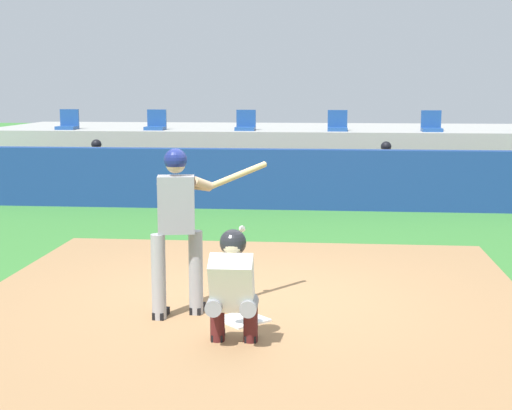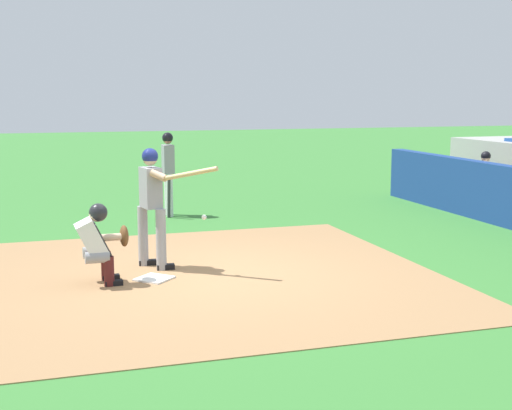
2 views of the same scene
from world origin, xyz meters
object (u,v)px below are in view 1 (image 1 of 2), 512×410
object	(u,v)px
stadium_seat_3	(337,125)
stadium_seat_1	(156,124)
batter_at_plate	(179,221)
dugout_player_0	(95,169)
dugout_player_1	(386,172)
stadium_seat_4	(432,125)
catcher_crouched	(232,283)
home_plate	(242,319)
stadium_seat_2	(246,125)
stadium_seat_0	(68,124)

from	to	relation	value
stadium_seat_3	stadium_seat_1	bearing A→B (deg)	180.00
batter_at_plate	stadium_seat_3	size ratio (longest dim) A/B	3.76
dugout_player_0	dugout_player_1	bearing A→B (deg)	0.00
dugout_player_0	stadium_seat_4	distance (m)	7.70
stadium_seat_1	batter_at_plate	bearing A→B (deg)	-75.66
stadium_seat_3	stadium_seat_4	xyz separation A→B (m)	(2.17, 0.00, 0.00)
batter_at_plate	catcher_crouched	world-z (taller)	batter_at_plate
batter_at_plate	dugout_player_1	size ratio (longest dim) A/B	1.39
stadium_seat_4	dugout_player_0	bearing A→B (deg)	-164.58
home_plate	batter_at_plate	bearing A→B (deg)	170.87
dugout_player_0	stadium_seat_1	bearing A→B (deg)	66.72
home_plate	stadium_seat_2	bearing A→B (deg)	96.08
dugout_player_0	dugout_player_1	distance (m)	6.20
catcher_crouched	stadium_seat_2	bearing A→B (deg)	95.61
stadium_seat_3	stadium_seat_2	bearing A→B (deg)	180.00
stadium_seat_1	stadium_seat_3	distance (m)	4.33
batter_at_plate	stadium_seat_4	bearing A→B (deg)	68.70
dugout_player_0	stadium_seat_3	xyz separation A→B (m)	(5.21, 2.03, 0.86)
batter_at_plate	stadium_seat_0	xyz separation A→B (m)	(-4.74, 10.07, 0.50)
batter_at_plate	catcher_crouched	xyz separation A→B (m)	(0.66, -0.84, -0.43)
dugout_player_0	stadium_seat_0	distance (m)	2.56
stadium_seat_0	stadium_seat_3	xyz separation A→B (m)	(6.50, 0.00, 0.00)
home_plate	stadium_seat_4	bearing A→B (deg)	72.29
home_plate	dugout_player_1	world-z (taller)	dugout_player_1
dugout_player_0	stadium_seat_0	bearing A→B (deg)	122.40
stadium_seat_0	catcher_crouched	bearing A→B (deg)	-63.64
dugout_player_0	stadium_seat_2	xyz separation A→B (m)	(3.04, 2.03, 0.86)
home_plate	stadium_seat_1	distance (m)	10.79
batter_at_plate	stadium_seat_1	size ratio (longest dim) A/B	3.76
stadium_seat_1	stadium_seat_2	size ratio (longest dim) A/B	1.00
catcher_crouched	stadium_seat_4	size ratio (longest dim) A/B	3.85
stadium_seat_1	stadium_seat_2	distance (m)	2.17
home_plate	stadium_seat_4	distance (m)	10.79
batter_at_plate	stadium_seat_3	distance (m)	10.23
home_plate	stadium_seat_2	world-z (taller)	stadium_seat_2
dugout_player_1	stadium_seat_3	world-z (taller)	stadium_seat_3
home_plate	dugout_player_0	world-z (taller)	dugout_player_0
home_plate	stadium_seat_4	size ratio (longest dim) A/B	0.92
home_plate	stadium_seat_2	size ratio (longest dim) A/B	0.92
stadium_seat_2	stadium_seat_4	size ratio (longest dim) A/B	1.00
catcher_crouched	stadium_seat_3	size ratio (longest dim) A/B	3.85
stadium_seat_4	stadium_seat_0	bearing A→B (deg)	180.00
dugout_player_1	stadium_seat_1	world-z (taller)	stadium_seat_1
batter_at_plate	stadium_seat_3	bearing A→B (deg)	80.09
stadium_seat_2	stadium_seat_3	bearing A→B (deg)	0.00
dugout_player_0	stadium_seat_0	world-z (taller)	stadium_seat_0
catcher_crouched	stadium_seat_2	world-z (taller)	stadium_seat_2
stadium_seat_1	dugout_player_0	bearing A→B (deg)	-113.28
dugout_player_0	stadium_seat_0	xyz separation A→B (m)	(-1.29, 2.03, 0.86)
batter_at_plate	stadium_seat_1	xyz separation A→B (m)	(-2.57, 10.07, 0.50)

